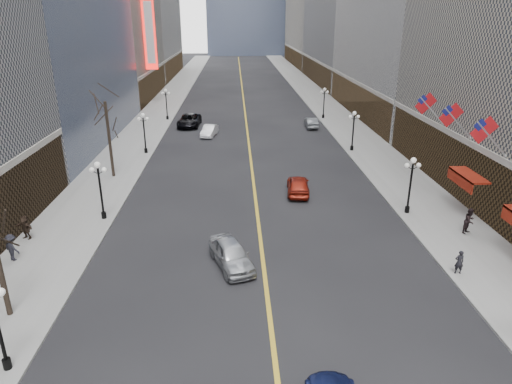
{
  "coord_description": "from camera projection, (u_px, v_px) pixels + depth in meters",
  "views": [
    {
      "loc": [
        -1.63,
        -2.4,
        14.6
      ],
      "look_at": [
        -0.77,
        16.21,
        7.41
      ],
      "focal_mm": 32.0,
      "sensor_mm": 36.0,
      "label": 1
    }
  ],
  "objects": [
    {
      "name": "flag_4",
      "position": [
        453.0,
        117.0,
        35.42
      ],
      "size": [
        2.87,
        0.12,
        2.87
      ],
      "color": "#B2B2B7",
      "rests_on": "ground"
    },
    {
      "name": "car_nb_mid",
      "position": [
        209.0,
        131.0,
        59.31
      ],
      "size": [
        2.27,
        4.48,
        1.41
      ],
      "primitive_type": "imported",
      "rotation": [
        0.0,
        0.0,
        -0.19
      ],
      "color": "white",
      "rests_on": "ground"
    },
    {
      "name": "flag_5",
      "position": [
        427.0,
        105.0,
        40.08
      ],
      "size": [
        2.87,
        0.12,
        2.87
      ],
      "color": "#B2B2B7",
      "rests_on": "ground"
    },
    {
      "name": "car_sb_mid",
      "position": [
        298.0,
        185.0,
        39.96
      ],
      "size": [
        2.33,
        4.86,
        1.6
      ],
      "primitive_type": "imported",
      "rotation": [
        0.0,
        0.0,
        3.05
      ],
      "color": "maroon",
      "rests_on": "ground"
    },
    {
      "name": "streetlamp_east_1",
      "position": [
        411.0,
        180.0,
        34.99
      ],
      "size": [
        1.26,
        0.44,
        4.52
      ],
      "color": "black",
      "rests_on": "sidewalk_east"
    },
    {
      "name": "tree_west_far",
      "position": [
        106.0,
        113.0,
        42.02
      ],
      "size": [
        3.6,
        3.6,
        7.92
      ],
      "color": "#2D231C",
      "rests_on": "sidewalk_west"
    },
    {
      "name": "lane_line",
      "position": [
        244.0,
        103.0,
        82.12
      ],
      "size": [
        0.25,
        200.0,
        0.02
      ],
      "primitive_type": "cube",
      "color": "gold",
      "rests_on": "ground"
    },
    {
      "name": "ped_west_walk",
      "position": [
        12.0,
        247.0,
        28.63
      ],
      "size": [
        1.23,
        0.99,
        1.78
      ],
      "primitive_type": "imported",
      "rotation": [
        0.0,
        0.0,
        2.62
      ],
      "color": "black",
      "rests_on": "sidewalk_west"
    },
    {
      "name": "awning_c",
      "position": [
        466.0,
        177.0,
        35.11
      ],
      "size": [
        1.4,
        4.0,
        0.93
      ],
      "color": "maroon",
      "rests_on": "ground"
    },
    {
      "name": "streetlamp_west_2",
      "position": [
        144.0,
        129.0,
        50.75
      ],
      "size": [
        1.26,
        0.44,
        4.52
      ],
      "color": "black",
      "rests_on": "sidewalk_west"
    },
    {
      "name": "flag_3",
      "position": [
        486.0,
        132.0,
        30.76
      ],
      "size": [
        2.87,
        0.12,
        2.87
      ],
      "color": "#B2B2B7",
      "rests_on": "ground"
    },
    {
      "name": "ped_east_walk",
      "position": [
        470.0,
        221.0,
        32.26
      ],
      "size": [
        1.03,
        0.93,
        1.88
      ],
      "primitive_type": "imported",
      "rotation": [
        0.0,
        0.0,
        0.61
      ],
      "color": "black",
      "rests_on": "sidewalk_east"
    },
    {
      "name": "car_nb_far",
      "position": [
        189.0,
        120.0,
        64.44
      ],
      "size": [
        3.24,
        6.35,
        1.72
      ],
      "primitive_type": "imported",
      "rotation": [
        0.0,
        0.0,
        -0.06
      ],
      "color": "black",
      "rests_on": "ground"
    },
    {
      "name": "sidewalk_east",
      "position": [
        332.0,
        113.0,
        73.38
      ],
      "size": [
        6.0,
        230.0,
        0.15
      ],
      "primitive_type": "cube",
      "color": "gray",
      "rests_on": "ground"
    },
    {
      "name": "streetlamp_west_1",
      "position": [
        100.0,
        184.0,
        33.97
      ],
      "size": [
        1.26,
        0.44,
        4.52
      ],
      "color": "black",
      "rests_on": "sidewalk_west"
    },
    {
      "name": "ped_west_far",
      "position": [
        25.0,
        227.0,
        31.48
      ],
      "size": [
        1.62,
        1.13,
        1.71
      ],
      "primitive_type": "imported",
      "rotation": [
        0.0,
        0.0,
        -0.48
      ],
      "color": "black",
      "rests_on": "sidewalk_west"
    },
    {
      "name": "ped_ne_corner",
      "position": [
        459.0,
        262.0,
        27.19
      ],
      "size": [
        0.57,
        0.43,
        1.53
      ],
      "primitive_type": "imported",
      "rotation": [
        0.0,
        0.0,
        3.11
      ],
      "color": "black",
      "rests_on": "sidewalk_east"
    },
    {
      "name": "sidewalk_west",
      "position": [
        157.0,
        115.0,
        72.17
      ],
      "size": [
        6.0,
        230.0,
        0.15
      ],
      "primitive_type": "cube",
      "color": "gray",
      "rests_on": "ground"
    },
    {
      "name": "car_nb_near",
      "position": [
        231.0,
        254.0,
        28.3
      ],
      "size": [
        3.34,
        5.12,
        1.62
      ],
      "primitive_type": "imported",
      "rotation": [
        0.0,
        0.0,
        0.33
      ],
      "color": "#A7AAAF",
      "rests_on": "ground"
    },
    {
      "name": "car_sb_far",
      "position": [
        311.0,
        123.0,
        63.8
      ],
      "size": [
        1.59,
        4.34,
        1.42
      ],
      "primitive_type": "imported",
      "rotation": [
        0.0,
        0.0,
        3.12
      ],
      "color": "#565B5F",
      "rests_on": "ground"
    },
    {
      "name": "streetlamp_west_3",
      "position": [
        166.0,
        101.0,
        67.52
      ],
      "size": [
        1.26,
        0.44,
        4.52
      ],
      "color": "black",
      "rests_on": "sidewalk_west"
    },
    {
      "name": "streetlamp_east_3",
      "position": [
        324.0,
        100.0,
        68.54
      ],
      "size": [
        1.26,
        0.44,
        4.52
      ],
      "color": "black",
      "rests_on": "sidewalk_east"
    },
    {
      "name": "streetlamp_east_2",
      "position": [
        353.0,
        127.0,
        51.76
      ],
      "size": [
        1.26,
        0.44,
        4.52
      ],
      "color": "black",
      "rests_on": "sidewalk_east"
    },
    {
      "name": "theatre_marquee",
      "position": [
        150.0,
        33.0,
        77.12
      ],
      "size": [
        2.0,
        0.55,
        12.0
      ],
      "color": "red",
      "rests_on": "ground"
    }
  ]
}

